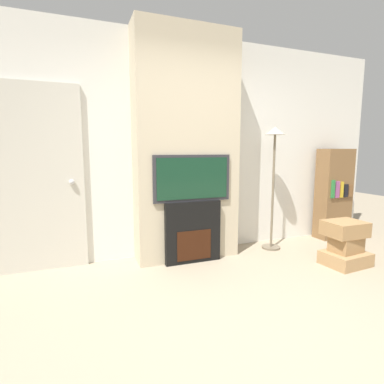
% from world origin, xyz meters
% --- Properties ---
extents(ground_plane, '(14.00, 14.00, 0.00)m').
position_xyz_m(ground_plane, '(0.00, 0.00, 0.00)').
color(ground_plane, tan).
extents(wall_back, '(6.00, 0.06, 2.70)m').
position_xyz_m(wall_back, '(0.00, 2.03, 1.35)').
color(wall_back, silver).
rests_on(wall_back, ground_plane).
extents(chimney_breast, '(1.24, 0.38, 2.70)m').
position_xyz_m(chimney_breast, '(0.00, 1.81, 1.35)').
color(chimney_breast, beige).
rests_on(chimney_breast, ground_plane).
extents(fireplace, '(0.67, 0.15, 0.73)m').
position_xyz_m(fireplace, '(0.00, 1.62, 0.36)').
color(fireplace, black).
rests_on(fireplace, ground_plane).
extents(television, '(0.93, 0.07, 0.54)m').
position_xyz_m(television, '(0.00, 1.62, 0.99)').
color(television, '#2D2D33').
rests_on(television, fireplace).
extents(floor_lamp, '(0.26, 0.26, 1.61)m').
position_xyz_m(floor_lamp, '(1.17, 1.69, 1.22)').
color(floor_lamp, '#726651').
rests_on(floor_lamp, ground_plane).
extents(box_stack, '(0.51, 0.43, 0.50)m').
position_xyz_m(box_stack, '(1.62, 0.90, 0.24)').
color(box_stack, tan).
rests_on(box_stack, ground_plane).
extents(bookshelf, '(0.49, 0.29, 1.33)m').
position_xyz_m(bookshelf, '(2.33, 1.80, 0.67)').
color(bookshelf, brown).
rests_on(bookshelf, ground_plane).
extents(entry_door, '(0.89, 0.09, 2.02)m').
position_xyz_m(entry_door, '(-1.60, 1.97, 1.01)').
color(entry_door, beige).
rests_on(entry_door, ground_plane).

